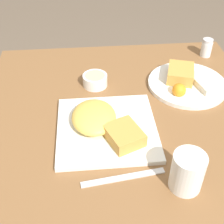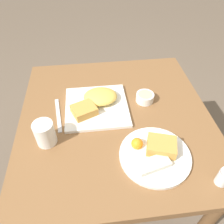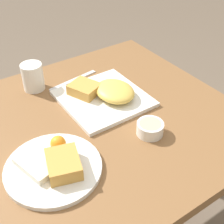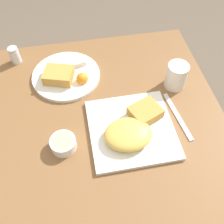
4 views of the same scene
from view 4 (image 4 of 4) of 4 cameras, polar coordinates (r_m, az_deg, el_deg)
The scene contains 8 objects.
ground_plane at distance 1.54m, azimuth -0.90°, elevation -16.95°, with size 8.00×8.00×0.00m, color brown.
dining_table at distance 0.98m, azimuth -1.37°, elevation -4.74°, with size 0.83×0.87×0.71m.
plate_square_near at distance 0.86m, azimuth 4.40°, elevation -3.63°, with size 0.28×0.28×0.06m.
plate_oval_far at distance 1.03m, azimuth -10.06°, elevation 7.99°, with size 0.26×0.26×0.05m.
sauce_ramekin at distance 0.84m, azimuth -10.56°, elevation -6.77°, with size 0.08×0.08×0.04m.
salt_shaker at distance 1.14m, azimuth -20.37°, elevation 11.38°, with size 0.04×0.04×0.07m.
butter_knife at distance 0.93m, azimuth 14.08°, elevation -0.83°, with size 0.04×0.21×0.00m.
coffee_mug at distance 0.99m, azimuth 13.81°, elevation 7.64°, with size 0.08×0.08×0.10m.
Camera 4 is at (-0.07, -0.51, 1.45)m, focal length 42.00 mm.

